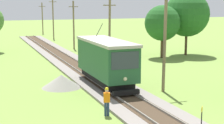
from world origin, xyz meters
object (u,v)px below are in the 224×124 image
Objects in this scene: utility_pole_mid at (110,31)px; tree_horizon at (187,14)px; tree_right_far at (162,23)px; utility_pole_far at (74,24)px; utility_pole_horizon at (42,18)px; trackside_signal_marker at (202,116)px; red_tram at (106,60)px; gravel_pile at (61,81)px; utility_pole_distant at (53,18)px; utility_pole_near_tram at (165,38)px; track_worker at (107,100)px.

utility_pole_mid is 12.95m from tree_horizon.
utility_pole_far is at bearing 123.87° from tree_right_far.
utility_pole_horizon is 1.05× the size of tree_right_far.
trackside_signal_marker is at bearing -95.57° from utility_pole_mid.
utility_pole_far reaches higher than red_tram.
tree_horizon reaches higher than gravel_pile.
tree_horizon is (12.20, 4.08, 1.51)m from utility_pole_mid.
tree_horizon reaches higher than utility_pole_distant.
trackside_signal_marker is (-1.92, -7.69, -3.52)m from utility_pole_near_tram.
utility_pole_far is 3.96× the size of track_worker.
tree_horizon is at bearing -65.08° from utility_pole_distant.
utility_pole_near_tram is 2.59× the size of gravel_pile.
trackside_signal_marker is (-1.92, -19.66, -3.14)m from utility_pole_mid.
utility_pole_horizon is at bearing 86.00° from red_tram.
red_tram is 39.28m from utility_pole_distant.
utility_pole_near_tram is at bearing -90.00° from utility_pole_mid.
track_worker is (-6.09, -46.24, -3.07)m from utility_pole_distant.
utility_pole_distant reaches higher than track_worker.
utility_pole_near_tram is at bearing -118.20° from tree_right_far.
utility_pole_far is 1.03× the size of utility_pole_horizon.
red_tram is 7.70m from track_worker.
utility_pole_mid is at bearing -90.00° from utility_pole_far.
red_tram is at bearing -98.45° from utility_pole_far.
utility_pole_distant reaches higher than trackside_signal_marker.
track_worker reaches higher than trackside_signal_marker.
utility_pole_mid is 0.90× the size of tree_horizon.
utility_pole_mid reaches higher than track_worker.
utility_pole_mid is at bearing 84.43° from trackside_signal_marker.
gravel_pile is at bearing 149.83° from utility_pole_near_tram.
track_worker is at bearing -132.44° from tree_horizon.
trackside_signal_marker is 0.18× the size of tree_right_far.
utility_pole_near_tram is 7.93m from track_worker.
tree_right_far is (11.65, 11.87, 2.12)m from red_tram.
tree_horizon reaches higher than utility_pole_mid.
utility_pole_near_tram is 1.26× the size of tree_right_far.
utility_pole_horizon is 39.82m from tree_right_far.
utility_pole_horizon reaches higher than trackside_signal_marker.
gravel_pile is at bearing -98.05° from utility_pole_horizon.
utility_pole_horizon is (0.00, 11.78, -0.54)m from utility_pole_distant.
utility_pole_near_tram is 1.10× the size of utility_pole_mid.
red_tram is 1.04× the size of tree_horizon.
utility_pole_distant is 28.38m from tree_right_far.
utility_pole_far is 26.93m from utility_pole_horizon.
track_worker is at bearing -95.99° from utility_pole_horizon.
gravel_pile is (-3.51, 0.88, -1.66)m from red_tram.
utility_pole_distant is at bearing 106.57° from tree_right_far.
utility_pole_mid is 17.28m from track_worker.
utility_pole_distant is 2.50× the size of gravel_pile.
utility_pole_near_tram is 4.58× the size of track_worker.
tree_right_far is at bearing 66.28° from trackside_signal_marker.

